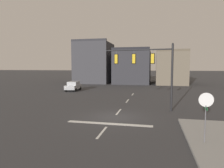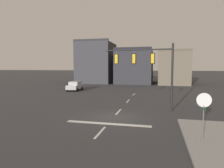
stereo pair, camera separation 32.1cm
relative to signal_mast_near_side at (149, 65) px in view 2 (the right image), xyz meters
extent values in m
plane|color=#353538|center=(-2.67, -3.60, -4.41)|extent=(400.00, 400.00, 0.00)
cube|color=silver|center=(-2.67, -5.60, -4.40)|extent=(6.40, 0.50, 0.01)
cube|color=silver|center=(-2.67, -7.60, -4.40)|extent=(0.16, 2.40, 0.01)
cube|color=silver|center=(-2.67, -1.60, -4.40)|extent=(0.16, 2.40, 0.01)
cube|color=silver|center=(-2.67, 4.40, -4.40)|extent=(0.16, 2.40, 0.01)
cube|color=silver|center=(-2.67, 10.40, -4.40)|extent=(0.16, 2.40, 0.01)
cylinder|color=black|center=(2.15, -0.25, -1.28)|extent=(0.20, 0.20, 6.25)
cylinder|color=black|center=(-1.10, 0.11, 1.43)|extent=(6.52, 0.83, 0.12)
sphere|color=black|center=(2.15, -0.25, 1.89)|extent=(0.18, 0.18, 0.18)
cylinder|color=#56565B|center=(0.34, -0.05, 1.19)|extent=(0.03, 0.03, 0.35)
cube|color=gold|center=(0.34, -0.05, 0.57)|extent=(0.32, 0.27, 0.90)
sphere|color=green|center=(0.36, 0.08, 0.85)|extent=(0.20, 0.20, 0.20)
sphere|color=#2D2314|center=(0.36, 0.08, 0.57)|extent=(0.20, 0.20, 0.20)
sphere|color=black|center=(0.36, 0.08, 0.29)|extent=(0.20, 0.20, 0.20)
cube|color=black|center=(0.34, -0.07, 0.57)|extent=(0.42, 0.08, 1.02)
cylinder|color=#56565B|center=(-1.46, 0.15, 1.19)|extent=(0.03, 0.03, 0.35)
cube|color=gold|center=(-1.46, 0.15, 0.57)|extent=(0.32, 0.27, 0.90)
sphere|color=green|center=(-1.45, 0.28, 0.85)|extent=(0.20, 0.20, 0.20)
sphere|color=#2D2314|center=(-1.45, 0.28, 0.57)|extent=(0.20, 0.20, 0.20)
sphere|color=black|center=(-1.45, 0.28, 0.29)|extent=(0.20, 0.20, 0.20)
cube|color=black|center=(-1.47, 0.13, 0.57)|extent=(0.42, 0.08, 1.02)
cylinder|color=#56565B|center=(-3.27, 0.35, 1.19)|extent=(0.03, 0.03, 0.35)
cube|color=gold|center=(-3.27, 0.35, 0.57)|extent=(0.32, 0.27, 0.90)
sphere|color=green|center=(-3.26, 0.48, 0.85)|extent=(0.20, 0.20, 0.20)
sphere|color=#2D2314|center=(-3.26, 0.48, 0.57)|extent=(0.20, 0.20, 0.20)
sphere|color=black|center=(-3.26, 0.48, 0.29)|extent=(0.20, 0.20, 0.20)
cube|color=black|center=(-3.27, 0.33, 0.57)|extent=(0.42, 0.08, 1.02)
cylinder|color=#56565B|center=(3.27, -8.37, -3.33)|extent=(0.06, 0.06, 2.15)
cylinder|color=white|center=(3.27, -8.37, -1.96)|extent=(0.76, 0.03, 0.76)
cylinder|color=#B21414|center=(3.27, -8.35, -1.96)|extent=(0.68, 0.03, 0.68)
cube|color=#19592D|center=(3.27, -8.37, -2.41)|extent=(0.02, 0.64, 0.16)
cube|color=#9EA0A5|center=(-13.38, 12.88, -3.71)|extent=(2.20, 4.55, 0.70)
cube|color=#9EA0A5|center=(-13.39, 13.03, -3.08)|extent=(1.82, 2.60, 0.56)
cube|color=#2D3842|center=(-13.32, 12.27, -3.10)|extent=(1.54, 0.39, 0.47)
cube|color=#2D3842|center=(-13.50, 14.20, -3.10)|extent=(1.53, 0.36, 0.46)
cylinder|color=black|center=(-12.40, 11.51, -4.09)|extent=(0.28, 0.66, 0.64)
cylinder|color=black|center=(-14.09, 11.36, -4.09)|extent=(0.28, 0.66, 0.64)
cylinder|color=black|center=(-12.66, 14.41, -4.09)|extent=(0.28, 0.66, 0.64)
cylinder|color=black|center=(-14.36, 14.25, -4.09)|extent=(0.28, 0.66, 0.64)
sphere|color=silver|center=(-12.60, 10.76, -3.66)|extent=(0.16, 0.16, 0.16)
sphere|color=silver|center=(-13.75, 10.66, -3.66)|extent=(0.16, 0.16, 0.16)
cube|color=maroon|center=(-13.58, 15.05, -3.63)|extent=(1.37, 0.17, 0.12)
cube|color=#38383D|center=(-14.95, 30.41, 0.72)|extent=(8.69, 9.44, 10.25)
cube|color=#2B2B30|center=(-14.95, 25.99, 6.09)|extent=(8.69, 0.60, 0.50)
cube|color=#2D2D33|center=(-5.01, 31.25, -0.35)|extent=(8.73, 11.12, 8.12)
cube|color=black|center=(-5.01, 25.99, 3.96)|extent=(8.73, 0.60, 0.50)
cube|color=#665B4C|center=(4.34, 31.88, -0.64)|extent=(7.04, 12.39, 7.54)
cube|color=brown|center=(4.34, 25.99, 3.38)|extent=(7.04, 0.60, 0.50)
camera|label=1|loc=(0.59, -19.62, -0.20)|focal=31.93mm
camera|label=2|loc=(0.91, -19.54, -0.20)|focal=31.93mm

